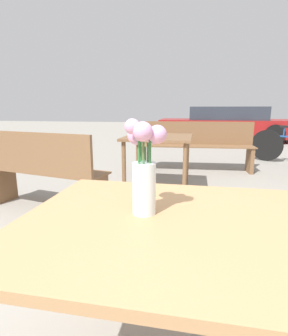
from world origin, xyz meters
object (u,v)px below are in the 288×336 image
Objects in this scene: flower_vase at (144,171)px; table_back at (158,144)px; bench_far at (196,143)px; table_front at (170,246)px; bench_near at (40,170)px; parked_car at (225,124)px.

flower_vase is 0.37× the size of table_back.
flower_vase is 3.86m from bench_far.
table_back is (-0.47, -1.33, 0.15)m from bench_far.
table_front is 0.68× the size of bench_near.
bench_near is 7.51m from parked_car.
parked_car is (1.44, 6.10, -0.08)m from table_back.
parked_car reaches higher than table_front.
flower_vase is 8.69m from parked_car.
bench_far is (0.07, 3.87, -0.15)m from table_front.
parked_car is at bearing 83.12° from table_front.
bench_far is (1.57, 2.30, 0.03)m from bench_near.
table_front is at bearing -46.39° from bench_near.
bench_far reaches higher than table_front.
bench_far is 2.25× the size of table_back.
table_front is 2.57m from table_back.
bench_near is (-1.50, 1.57, -0.17)m from table_front.
flower_vase is at bearing -83.03° from table_back.
table_front is 1.13× the size of table_back.
bench_near reaches higher than table_front.
table_back is at bearing 98.97° from table_front.
flower_vase is 2.12m from bench_near.
bench_far is at bearing -101.48° from parked_car.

